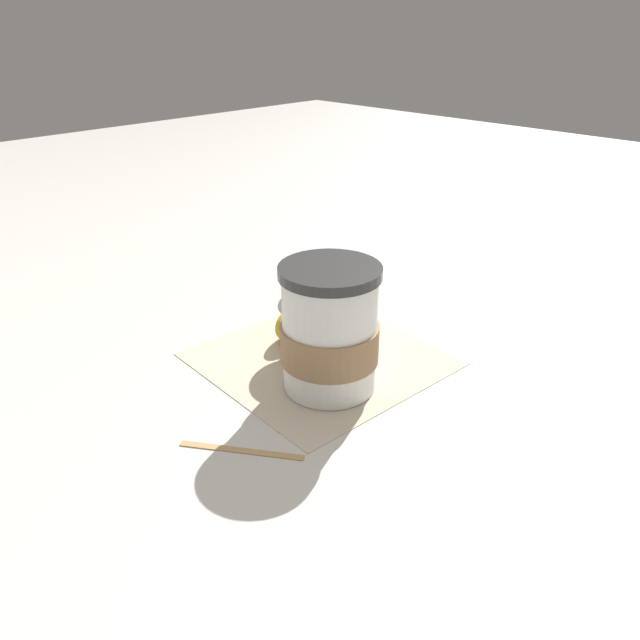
# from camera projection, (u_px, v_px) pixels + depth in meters

# --- Properties ---
(ground_plane) EXTENTS (3.00, 3.00, 0.00)m
(ground_plane) POSITION_uv_depth(u_px,v_px,m) (320.00, 359.00, 0.67)
(ground_plane) COLOR beige
(paper_napkin) EXTENTS (0.24, 0.24, 0.00)m
(paper_napkin) POSITION_uv_depth(u_px,v_px,m) (320.00, 359.00, 0.67)
(paper_napkin) COLOR beige
(paper_napkin) RESTS_ON ground_plane
(coffee_cup) EXTENTS (0.10, 0.10, 0.13)m
(coffee_cup) POSITION_uv_depth(u_px,v_px,m) (330.00, 331.00, 0.60)
(coffee_cup) COLOR white
(coffee_cup) RESTS_ON paper_napkin
(muffin) EXTENTS (0.08, 0.08, 0.08)m
(muffin) POSITION_uv_depth(u_px,v_px,m) (318.00, 312.00, 0.67)
(muffin) COLOR white
(muffin) RESTS_ON paper_napkin
(banana) EXTENTS (0.13, 0.15, 0.04)m
(banana) POSITION_uv_depth(u_px,v_px,m) (300.00, 302.00, 0.76)
(banana) COLOR gold
(banana) RESTS_ON paper_napkin
(sugar_packet) EXTENTS (0.04, 0.05, 0.01)m
(sugar_packet) POSITION_uv_depth(u_px,v_px,m) (336.00, 300.00, 0.80)
(sugar_packet) COLOR #E0B27F
(sugar_packet) RESTS_ON ground_plane
(wooden_stirrer) EXTENTS (0.10, 0.07, 0.00)m
(wooden_stirrer) POSITION_uv_depth(u_px,v_px,m) (241.00, 450.00, 0.53)
(wooden_stirrer) COLOR tan
(wooden_stirrer) RESTS_ON ground_plane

